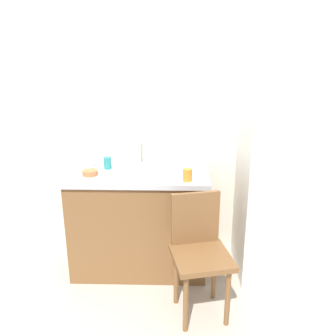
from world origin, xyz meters
TOP-DOWN VIEW (x-y plane):
  - ground_plane at (0.00, 0.00)m, footprint 8.00×8.00m
  - back_wall at (0.00, 1.00)m, footprint 4.80×0.10m
  - cabinet_base at (-0.25, 0.65)m, footprint 1.13×0.60m
  - countertop at (-0.25, 0.65)m, footprint 1.17×0.64m
  - faucet at (-0.26, 0.90)m, footprint 0.02×0.02m
  - refrigerator at (0.88, 0.63)m, footprint 0.54×0.64m
  - chair at (0.24, 0.09)m, footprint 0.48×0.48m
  - dish_tray at (-0.20, 0.56)m, footprint 0.28×0.20m
  - terracotta_bowl at (-0.63, 0.55)m, footprint 0.12×0.12m
  - cup_teal at (-0.52, 0.72)m, footprint 0.06×0.06m
  - cup_white at (-0.68, 0.77)m, footprint 0.08×0.08m
  - cup_orange at (0.16, 0.44)m, footprint 0.07×0.07m

SIDE VIEW (x-z plane):
  - ground_plane at x=0.00m, z-range 0.00..0.00m
  - cabinet_base at x=-0.25m, z-range 0.00..0.86m
  - chair at x=0.24m, z-range 0.05..0.94m
  - refrigerator at x=0.88m, z-range 0.00..1.41m
  - countertop at x=-0.25m, z-range 0.86..0.90m
  - terracotta_bowl at x=-0.63m, z-range 0.90..0.94m
  - dish_tray at x=-0.20m, z-range 0.90..0.95m
  - cup_white at x=-0.68m, z-range 0.90..0.98m
  - cup_orange at x=0.16m, z-range 0.90..0.99m
  - cup_teal at x=-0.52m, z-range 0.90..1.00m
  - faucet at x=-0.26m, z-range 0.90..1.12m
  - back_wall at x=0.00m, z-range 0.00..2.53m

